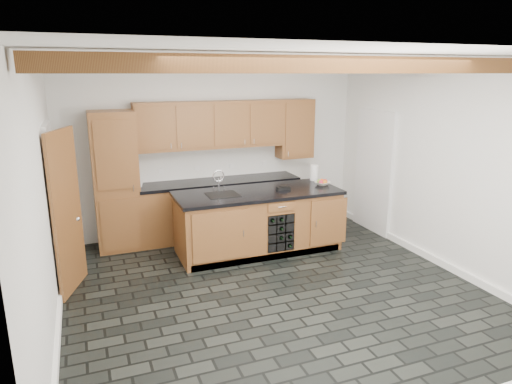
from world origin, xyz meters
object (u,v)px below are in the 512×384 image
at_px(fruit_bowl, 322,183).
at_px(paper_towel, 314,173).
at_px(island, 259,221).
at_px(kitchen_scale, 283,188).

height_order(fruit_bowl, paper_towel, paper_towel).
bearing_deg(fruit_bowl, paper_towel, 83.52).
distance_m(island, fruit_bowl, 1.18).
xyz_separation_m(island, paper_towel, (1.11, 0.37, 0.59)).
bearing_deg(island, fruit_bowl, 0.72).
height_order(kitchen_scale, fruit_bowl, kitchen_scale).
height_order(island, paper_towel, paper_towel).
distance_m(island, paper_towel, 1.31).
xyz_separation_m(kitchen_scale, fruit_bowl, (0.69, 0.04, -0.00)).
xyz_separation_m(kitchen_scale, paper_towel, (0.73, 0.39, 0.10)).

